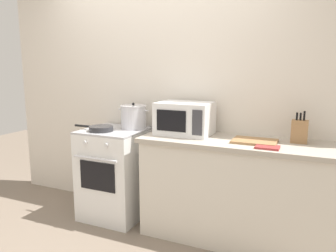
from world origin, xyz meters
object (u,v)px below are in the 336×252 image
(frying_pan, at_px, (101,128))
(cutting_board, at_px, (255,141))
(knife_block, at_px, (299,131))
(stove, at_px, (115,173))
(microwave, at_px, (185,118))
(oven_mitt, at_px, (267,147))
(stock_pot, at_px, (133,117))

(frying_pan, height_order, cutting_board, frying_pan)
(cutting_board, bearing_deg, knife_block, 22.47)
(stove, distance_m, microwave, 0.96)
(cutting_board, distance_m, knife_block, 0.38)
(knife_block, bearing_deg, oven_mitt, -125.31)
(frying_pan, distance_m, oven_mitt, 1.59)
(frying_pan, bearing_deg, microwave, 14.01)
(stock_pot, xyz_separation_m, cutting_board, (1.24, -0.13, -0.11))
(stock_pot, distance_m, cutting_board, 1.25)
(frying_pan, distance_m, cutting_board, 1.47)
(cutting_board, xyz_separation_m, oven_mitt, (0.13, -0.16, -0.00))
(microwave, bearing_deg, stove, -173.86)
(stove, bearing_deg, microwave, 6.14)
(cutting_board, bearing_deg, microwave, 173.25)
(microwave, distance_m, oven_mitt, 0.83)
(stock_pot, distance_m, knife_block, 1.58)
(frying_pan, bearing_deg, cutting_board, 4.82)
(frying_pan, distance_m, knife_block, 1.83)
(knife_block, bearing_deg, stove, -175.35)
(stock_pot, distance_m, oven_mitt, 1.40)
(microwave, height_order, cutting_board, microwave)
(microwave, bearing_deg, cutting_board, -6.75)
(stove, height_order, cutting_board, cutting_board)
(frying_pan, relative_size, microwave, 0.87)
(frying_pan, xyz_separation_m, oven_mitt, (1.59, -0.04, -0.02))
(stove, height_order, microwave, microwave)
(knife_block, bearing_deg, microwave, -176.45)
(stock_pot, relative_size, microwave, 0.69)
(stove, relative_size, frying_pan, 2.10)
(frying_pan, bearing_deg, oven_mitt, -1.30)
(knife_block, height_order, oven_mitt, knife_block)
(stove, xyz_separation_m, microwave, (0.74, 0.08, 0.61))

